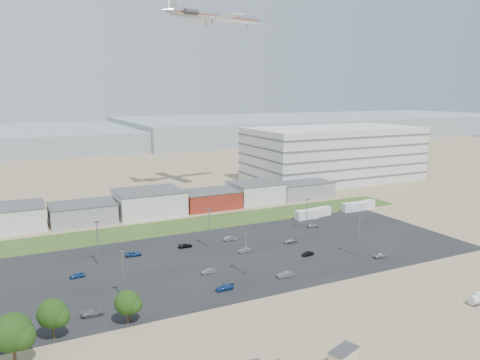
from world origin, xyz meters
TOP-DOWN VIEW (x-y plane):
  - ground at (0.00, 0.00)m, footprint 700.00×700.00m
  - parking_lot at (5.00, 20.00)m, footprint 120.00×50.00m
  - grass_strip at (0.00, 52.00)m, footprint 160.00×16.00m
  - hills_backdrop at (40.00, 315.00)m, footprint 700.00×200.00m
  - building_row at (-17.00, 71.00)m, footprint 170.00×20.00m
  - parking_garage at (90.00, 95.00)m, footprint 80.00×40.00m
  - portable_shed at (-4.02, -31.08)m, footprint 5.59×4.11m
  - storage_tank_nw at (32.78, -26.16)m, footprint 3.73×1.96m
  - box_trailer_a at (38.73, 41.39)m, footprint 8.12×2.71m
  - box_trailer_b at (45.05, 42.53)m, footprint 7.82×3.24m
  - box_trailer_c at (58.96, 42.84)m, footprint 8.19×2.81m
  - box_trailer_d at (65.33, 43.30)m, footprint 8.25×4.27m
  - tree_left at (-49.06, -8.98)m, footprint 6.31×6.31m
  - tree_mid at (-43.05, -3.31)m, footprint 5.37×5.37m
  - tree_right at (-30.64, -3.61)m, footprint 4.78×4.78m
  - tree_near at (-29.99, -2.90)m, footprint 4.28×4.28m
  - lightpole_front_l at (-28.92, 7.18)m, footprint 1.18×0.49m
  - lightpole_front_m at (-1.14, 7.60)m, footprint 1.15×0.48m
  - lightpole_front_r at (30.20, 6.03)m, footprint 1.22×0.51m
  - lightpole_back_l at (-30.15, 28.51)m, footprint 1.28×0.53m
  - lightpole_back_m at (-1.14, 28.88)m, footprint 1.26×0.52m
  - lightpole_back_r at (31.23, 30.51)m, footprint 1.13×0.47m
  - airliner at (28.27, 90.66)m, footprint 52.01×39.95m
  - parked_car_1 at (18.81, 11.72)m, footprint 3.47×1.54m
  - parked_car_2 at (34.39, 2.46)m, footprint 3.87×1.93m
  - parked_car_3 at (-8.98, 1.95)m, footprint 4.02×1.75m
  - parked_car_4 at (-8.51, 11.97)m, footprint 3.38×1.29m
  - parked_car_5 at (-35.90, 22.79)m, footprint 3.43×1.51m
  - parked_car_6 at (-7.04, 31.68)m, footprint 3.78×1.61m
  - parked_car_7 at (5.52, 21.11)m, footprint 3.65×1.62m
  - parked_car_8 at (34.64, 32.13)m, footprint 3.79×1.79m
  - parked_car_9 at (-21.08, 31.28)m, footprint 4.15×2.04m
  - parked_car_10 at (-35.90, 2.30)m, footprint 4.13×1.75m
  - parked_car_11 at (6.47, 31.79)m, footprint 3.81×1.37m
  - parked_car_12 at (20.48, 22.56)m, footprint 4.12×1.91m
  - parked_car_13 at (6.24, 2.37)m, footprint 3.84×1.39m

SIDE VIEW (x-z plane):
  - ground at x=0.00m, z-range 0.00..0.00m
  - parking_lot at x=5.00m, z-range 0.00..0.01m
  - grass_strip at x=0.00m, z-range 0.00..0.02m
  - parked_car_6 at x=-7.04m, z-range 0.00..1.09m
  - parked_car_4 at x=-8.51m, z-range 0.00..1.10m
  - parked_car_1 at x=18.81m, z-range 0.00..1.11m
  - parked_car_9 at x=-21.08m, z-range 0.00..1.13m
  - parked_car_5 at x=-35.90m, z-range 0.00..1.15m
  - parked_car_3 at x=-8.98m, z-range 0.00..1.15m
  - parked_car_12 at x=20.48m, z-range 0.00..1.16m
  - parked_car_7 at x=5.52m, z-range 0.00..1.17m
  - parked_car_10 at x=-35.90m, z-range 0.00..1.19m
  - parked_car_11 at x=6.47m, z-range 0.00..1.25m
  - parked_car_8 at x=34.64m, z-range 0.00..1.25m
  - parked_car_13 at x=6.24m, z-range 0.00..1.26m
  - parked_car_2 at x=34.39m, z-range 0.00..1.27m
  - storage_tank_nw at x=32.78m, z-range 0.00..2.21m
  - portable_shed at x=-4.02m, z-range 0.00..2.52m
  - box_trailer_b at x=45.05m, z-range 0.00..2.85m
  - box_trailer_d at x=65.33m, z-range 0.00..2.96m
  - box_trailer_a at x=38.73m, z-range 0.00..3.02m
  - box_trailer_c at x=58.96m, z-range 0.00..3.04m
  - tree_near at x=-29.99m, z-range 0.00..6.42m
  - tree_right at x=-30.64m, z-range 0.00..7.17m
  - building_row at x=-17.00m, z-range 0.00..8.00m
  - tree_mid at x=-43.05m, z-range 0.00..8.06m
  - hills_backdrop at x=40.00m, z-range 0.00..9.00m
  - tree_left at x=-49.06m, z-range 0.00..9.46m
  - lightpole_back_r at x=31.23m, z-range 0.00..9.61m
  - lightpole_front_m at x=-1.14m, z-range 0.00..9.81m
  - lightpole_front_l at x=-28.92m, z-range 0.00..10.03m
  - lightpole_front_r at x=30.20m, z-range 0.00..10.34m
  - lightpole_back_m at x=-1.14m, z-range 0.00..10.67m
  - lightpole_back_l at x=-30.15m, z-range 0.00..10.88m
  - parking_garage at x=90.00m, z-range 0.00..25.00m
  - airliner at x=28.27m, z-range 63.05..76.95m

